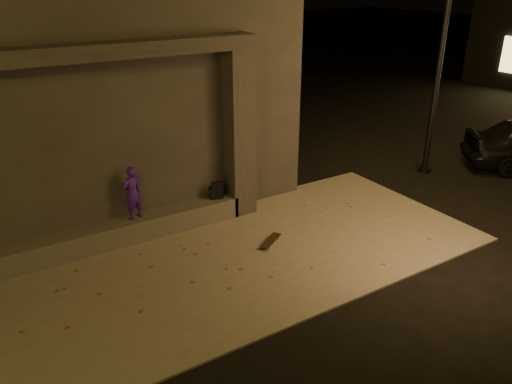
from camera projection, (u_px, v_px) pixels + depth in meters
ground at (267, 327)px, 7.69m from camera, size 120.00×120.00×0.00m
sidewalk at (208, 267)px, 9.24m from camera, size 11.00×4.40×0.04m
building at (74, 90)px, 11.21m from camera, size 9.00×5.10×5.22m
ledge at (99, 237)px, 9.77m from camera, size 6.00×0.55×0.45m
column at (239, 134)px, 10.69m from camera, size 0.55×0.55×3.60m
canopy at (129, 48)px, 8.89m from camera, size 5.00×0.70×0.28m
skateboarder at (132, 193)px, 9.83m from camera, size 0.47×0.38×1.10m
backpack at (216, 192)px, 10.88m from camera, size 0.34×0.27×0.42m
skateboard at (270, 241)px, 9.97m from camera, size 0.67×0.51×0.08m
street_lamp_2 at (447, 15)px, 12.13m from camera, size 0.36×0.36×7.18m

